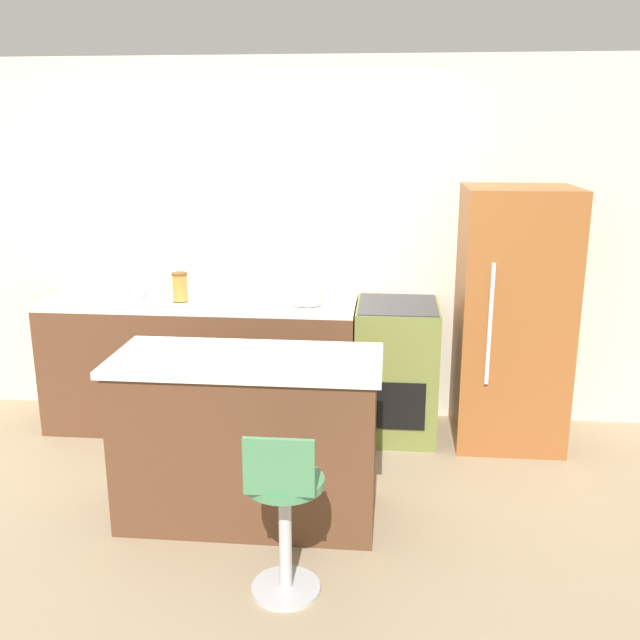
{
  "coord_description": "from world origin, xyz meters",
  "views": [
    {
      "loc": [
        0.98,
        -4.43,
        2.13
      ],
      "look_at": [
        0.58,
        -0.26,
        0.99
      ],
      "focal_mm": 40.0,
      "sensor_mm": 36.0,
      "label": 1
    }
  ],
  "objects": [
    {
      "name": "ground_plane",
      "position": [
        0.0,
        0.0,
        0.0
      ],
      "size": [
        14.0,
        14.0,
        0.0
      ],
      "primitive_type": "plane",
      "color": "#998466"
    },
    {
      "name": "wall_back",
      "position": [
        0.0,
        0.7,
        1.3
      ],
      "size": [
        8.0,
        0.06,
        2.6
      ],
      "color": "beige",
      "rests_on": "ground_plane"
    },
    {
      "name": "back_counter",
      "position": [
        -0.33,
        0.34,
        0.47
      ],
      "size": [
        2.2,
        0.65,
        0.95
      ],
      "color": "brown",
      "rests_on": "ground_plane"
    },
    {
      "name": "kitchen_island",
      "position": [
        0.24,
        -0.87,
        0.47
      ],
      "size": [
        1.45,
        0.65,
        0.94
      ],
      "color": "brown",
      "rests_on": "ground_plane"
    },
    {
      "name": "oven_range",
      "position": [
        1.06,
        0.34,
        0.47
      ],
      "size": [
        0.56,
        0.66,
        0.95
      ],
      "color": "olive",
      "rests_on": "ground_plane"
    },
    {
      "name": "refrigerator",
      "position": [
        1.83,
        0.32,
        0.88
      ],
      "size": [
        0.72,
        0.71,
        1.75
      ],
      "color": "#995628",
      "rests_on": "ground_plane"
    },
    {
      "name": "stool_chair",
      "position": [
        0.54,
        -1.56,
        0.42
      ],
      "size": [
        0.37,
        0.37,
        0.85
      ],
      "color": "#B7B7BC",
      "rests_on": "ground_plane"
    },
    {
      "name": "kettle",
      "position": [
        -0.8,
        0.3,
        1.03
      ],
      "size": [
        0.16,
        0.16,
        0.21
      ],
      "color": "silver",
      "rests_on": "back_counter"
    },
    {
      "name": "mixing_bowl",
      "position": [
        0.44,
        0.3,
        0.99
      ],
      "size": [
        0.21,
        0.21,
        0.09
      ],
      "color": "beige",
      "rests_on": "back_counter"
    },
    {
      "name": "canister_jar",
      "position": [
        -0.45,
        0.3,
        1.05
      ],
      "size": [
        0.11,
        0.11,
        0.2
      ],
      "color": "#B77F33",
      "rests_on": "back_counter"
    }
  ]
}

